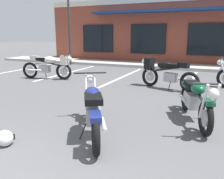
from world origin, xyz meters
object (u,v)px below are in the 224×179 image
motorcycle_black_cruiser (166,73)px  helmet_on_pavement (5,138)px  motorcycle_foreground_classic (93,109)px  motorcycle_blue_standard (195,99)px  motorcycle_red_sportbike (49,66)px  parking_lot_lamp_post (67,8)px

motorcycle_black_cruiser → helmet_on_pavement: bearing=-106.4°
motorcycle_foreground_classic → motorcycle_blue_standard: bearing=41.6°
motorcycle_foreground_classic → motorcycle_red_sportbike: same height
motorcycle_black_cruiser → motorcycle_blue_standard: (1.13, -2.77, -0.07)m
motorcycle_blue_standard → parking_lot_lamp_post: parking_lot_lamp_post is taller
motorcycle_red_sportbike → helmet_on_pavement: 5.85m
motorcycle_foreground_classic → parking_lot_lamp_post: (-5.86, 8.15, 2.68)m
motorcycle_black_cruiser → parking_lot_lamp_post: (-6.29, 3.99, 2.61)m
parking_lot_lamp_post → motorcycle_red_sportbike: bearing=-66.6°
motorcycle_black_cruiser → motorcycle_blue_standard: size_ratio=0.99×
motorcycle_black_cruiser → motorcycle_blue_standard: same height
motorcycle_foreground_classic → motorcycle_red_sportbike: (-4.09, 4.05, 0.07)m
motorcycle_foreground_classic → helmet_on_pavement: motorcycle_foreground_classic is taller
helmet_on_pavement → motorcycle_black_cruiser: bearing=73.6°
motorcycle_blue_standard → motorcycle_foreground_classic: bearing=-138.4°
parking_lot_lamp_post → motorcycle_black_cruiser: bearing=-32.4°
motorcycle_red_sportbike → motorcycle_foreground_classic: bearing=-44.7°
motorcycle_black_cruiser → motorcycle_blue_standard: bearing=-67.7°
motorcycle_black_cruiser → parking_lot_lamp_post: parking_lot_lamp_post is taller
motorcycle_blue_standard → parking_lot_lamp_post: (-7.42, 6.76, 2.68)m
motorcycle_red_sportbike → motorcycle_black_cruiser: same height
motorcycle_red_sportbike → parking_lot_lamp_post: bearing=113.4°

